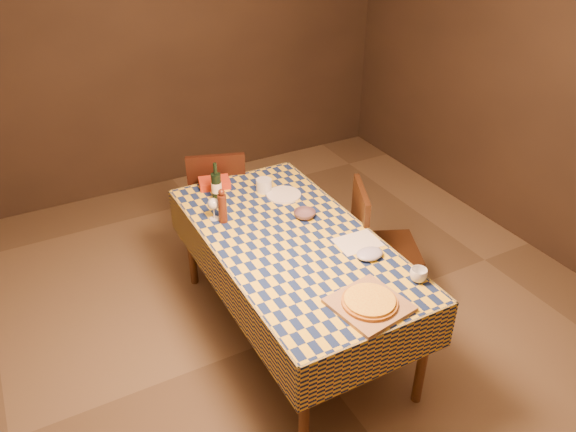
{
  "coord_description": "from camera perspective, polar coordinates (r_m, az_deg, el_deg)",
  "views": [
    {
      "loc": [
        -1.34,
        -2.45,
        2.65
      ],
      "look_at": [
        0.0,
        0.05,
        0.9
      ],
      "focal_mm": 35.0,
      "sensor_mm": 36.0,
      "label": 1
    }
  ],
  "objects": [
    {
      "name": "bowl",
      "position": [
        3.56,
        1.7,
        0.17
      ],
      "size": [
        0.17,
        0.17,
        0.04
      ],
      "primitive_type": "imported",
      "rotation": [
        0.0,
        0.0,
        0.31
      ],
      "color": "#574049",
      "rests_on": "dining_table"
    },
    {
      "name": "dining_table",
      "position": [
        3.41,
        0.4,
        -3.34
      ],
      "size": [
        0.94,
        1.84,
        0.77
      ],
      "color": "brown",
      "rests_on": "ground"
    },
    {
      "name": "deli_tub",
      "position": [
        3.84,
        -2.46,
        3.14
      ],
      "size": [
        0.14,
        0.14,
        0.09
      ],
      "primitive_type": "cylinder",
      "rotation": [
        0.0,
        0.0,
        0.31
      ],
      "color": "silver",
      "rests_on": "dining_table"
    },
    {
      "name": "flour_patch",
      "position": [
        3.35,
        7.08,
        -2.67
      ],
      "size": [
        0.26,
        0.21,
        0.0
      ],
      "primitive_type": "cube",
      "rotation": [
        0.0,
        0.0,
        -0.04
      ],
      "color": "silver",
      "rests_on": "dining_table"
    },
    {
      "name": "pepper_mill",
      "position": [
        3.49,
        -6.68,
        0.95
      ],
      "size": [
        0.06,
        0.06,
        0.23
      ],
      "color": "#451C10",
      "rests_on": "dining_table"
    },
    {
      "name": "wine_glass",
      "position": [
        3.53,
        -7.6,
        1.15
      ],
      "size": [
        0.08,
        0.08,
        0.15
      ],
      "color": "silver",
      "rests_on": "dining_table"
    },
    {
      "name": "takeout_container",
      "position": [
        3.94,
        -7.48,
        3.36
      ],
      "size": [
        0.24,
        0.19,
        0.05
      ],
      "primitive_type": "cube",
      "rotation": [
        0.0,
        0.0,
        -0.25
      ],
      "color": "#B12F17",
      "rests_on": "dining_table"
    },
    {
      "name": "tumbler",
      "position": [
        3.09,
        13.12,
        -5.86
      ],
      "size": [
        0.11,
        0.11,
        0.08
      ],
      "primitive_type": "imported",
      "rotation": [
        0.0,
        0.0,
        -0.14
      ],
      "color": "white",
      "rests_on": "dining_table"
    },
    {
      "name": "wine_bottle",
      "position": [
        3.74,
        -7.28,
        3.0
      ],
      "size": [
        0.08,
        0.08,
        0.27
      ],
      "color": "black",
      "rests_on": "dining_table"
    },
    {
      "name": "room",
      "position": [
        3.08,
        0.44,
        6.7
      ],
      "size": [
        5.0,
        5.1,
        2.7
      ],
      "color": "brown",
      "rests_on": "ground"
    },
    {
      "name": "cutting_board",
      "position": [
        2.9,
        8.25,
        -8.93
      ],
      "size": [
        0.4,
        0.4,
        0.02
      ],
      "primitive_type": "cube",
      "rotation": [
        0.0,
        0.0,
        0.16
      ],
      "color": "#997048",
      "rests_on": "dining_table"
    },
    {
      "name": "chair_right",
      "position": [
        3.82,
        8.83,
        -2.56
      ],
      "size": [
        0.56,
        0.56,
        0.93
      ],
      "color": "black",
      "rests_on": "ground"
    },
    {
      "name": "chair_far",
      "position": [
        4.32,
        -7.16,
        1.91
      ],
      "size": [
        0.54,
        0.54,
        0.93
      ],
      "color": "black",
      "rests_on": "ground"
    },
    {
      "name": "pizza",
      "position": [
        2.88,
        8.29,
        -8.56
      ],
      "size": [
        0.37,
        0.37,
        0.03
      ],
      "color": "#A6631B",
      "rests_on": "cutting_board"
    },
    {
      "name": "flour_bag",
      "position": [
        3.23,
        8.3,
        -3.82
      ],
      "size": [
        0.18,
        0.14,
        0.05
      ],
      "primitive_type": "ellipsoid",
      "rotation": [
        0.0,
        0.0,
        0.12
      ],
      "color": "#A4AAD2",
      "rests_on": "dining_table"
    },
    {
      "name": "white_plate",
      "position": [
        3.8,
        -0.44,
        2.17
      ],
      "size": [
        0.29,
        0.29,
        0.01
      ],
      "primitive_type": "cylinder",
      "rotation": [
        0.0,
        0.0,
        -0.28
      ],
      "color": "white",
      "rests_on": "dining_table"
    }
  ]
}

